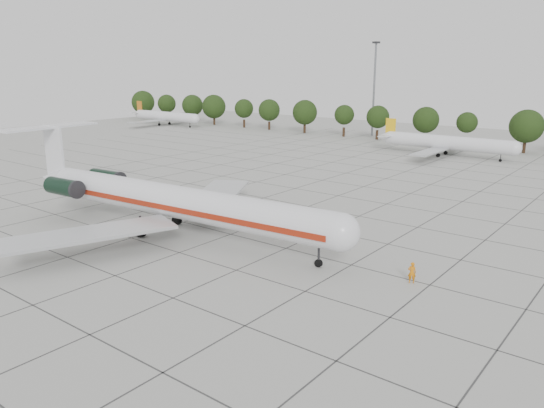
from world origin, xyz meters
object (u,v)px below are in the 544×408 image
object	(u,v)px
bg_airliner_a	(166,116)
bg_airliner_c	(446,143)
ground_crew	(412,273)
floodlight_mast	(374,84)
main_airliner	(162,199)

from	to	relation	value
bg_airliner_a	bg_airliner_c	size ratio (longest dim) A/B	1.00
ground_crew	bg_airliner_c	world-z (taller)	bg_airliner_c
ground_crew	floodlight_mast	bearing A→B (deg)	-87.64
bg_airliner_c	floodlight_mast	xyz separation A→B (m)	(-29.46, 22.31, 11.37)
floodlight_mast	bg_airliner_a	bearing A→B (deg)	-164.80
ground_crew	bg_airliner_a	distance (m)	140.26
bg_airliner_a	floodlight_mast	bearing A→B (deg)	15.20
main_airliner	ground_crew	world-z (taller)	main_airliner
bg_airliner_c	floodlight_mast	size ratio (longest dim) A/B	1.11
main_airliner	floodlight_mast	distance (m)	99.32
main_airliner	bg_airliner_c	world-z (taller)	main_airliner
bg_airliner_c	bg_airliner_a	bearing A→B (deg)	177.44
bg_airliner_a	ground_crew	bearing A→B (deg)	-32.10
main_airliner	bg_airliner_a	distance (m)	118.66
bg_airliner_a	main_airliner	bearing A→B (deg)	-41.12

